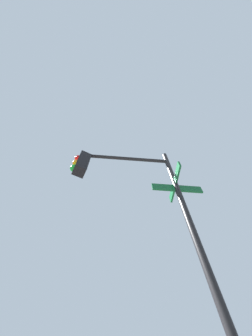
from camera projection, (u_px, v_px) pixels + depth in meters
traffic_signal_near at (133, 193)px, 4.14m from camera, size 1.45×2.80×6.38m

